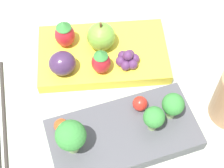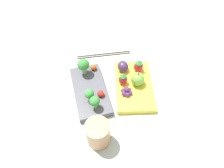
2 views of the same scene
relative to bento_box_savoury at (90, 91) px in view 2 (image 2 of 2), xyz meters
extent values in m
plane|color=#ADB7A3|center=(0.00, -0.07, -0.01)|extent=(4.00, 4.00, 0.00)
cube|color=#4C4C51|center=(0.00, 0.00, 0.00)|extent=(0.22, 0.13, 0.02)
cube|color=yellow|center=(0.00, -0.15, 0.00)|extent=(0.23, 0.15, 0.02)
cylinder|color=#93B770|center=(0.07, 0.01, 0.02)|extent=(0.02, 0.02, 0.02)
sphere|color=#388438|center=(0.07, 0.01, 0.05)|extent=(0.04, 0.04, 0.04)
cylinder|color=#93B770|center=(-0.07, -0.01, 0.02)|extent=(0.01, 0.01, 0.02)
sphere|color=#388438|center=(-0.07, -0.01, 0.04)|extent=(0.03, 0.03, 0.03)
cylinder|color=#93B770|center=(-0.04, 0.00, 0.02)|extent=(0.01, 0.01, 0.02)
sphere|color=#388438|center=(-0.04, 0.00, 0.04)|extent=(0.03, 0.03, 0.03)
sphere|color=#DB4C1E|center=(0.08, -0.02, 0.02)|extent=(0.02, 0.02, 0.02)
sphere|color=red|center=(-0.03, -0.03, 0.02)|extent=(0.02, 0.02, 0.02)
sphere|color=#70A838|center=(0.00, -0.16, 0.03)|extent=(0.05, 0.05, 0.05)
cylinder|color=brown|center=(0.00, -0.16, 0.06)|extent=(0.00, 0.00, 0.01)
ellipsoid|color=red|center=(0.01, -0.11, 0.03)|extent=(0.03, 0.03, 0.04)
cone|color=#388438|center=(0.01, -0.11, 0.05)|extent=(0.02, 0.02, 0.01)
ellipsoid|color=red|center=(0.06, -0.18, 0.03)|extent=(0.03, 0.03, 0.04)
cone|color=#388438|center=(0.06, -0.18, 0.05)|extent=(0.02, 0.02, 0.01)
ellipsoid|color=#42284C|center=(0.07, -0.12, 0.03)|extent=(0.04, 0.04, 0.04)
sphere|color=#562D5B|center=(-0.02, -0.12, 0.02)|extent=(0.02, 0.02, 0.02)
sphere|color=#562D5B|center=(-0.03, -0.11, 0.02)|extent=(0.02, 0.02, 0.02)
sphere|color=#562D5B|center=(-0.04, -0.11, 0.02)|extent=(0.02, 0.02, 0.02)
sphere|color=#562D5B|center=(-0.05, -0.12, 0.02)|extent=(0.02, 0.02, 0.02)
sphere|color=#562D5B|center=(-0.04, -0.13, 0.02)|extent=(0.02, 0.02, 0.02)
sphere|color=#562D5B|center=(-0.03, -0.13, 0.02)|extent=(0.02, 0.02, 0.02)
sphere|color=#562D5B|center=(-0.03, -0.12, 0.03)|extent=(0.02, 0.02, 0.02)
cylinder|color=tan|center=(-0.17, -0.01, 0.03)|extent=(0.07, 0.07, 0.09)
cylinder|color=#332D28|center=(0.18, -0.07, -0.01)|extent=(0.01, 0.21, 0.01)
cylinder|color=#332D28|center=(0.17, -0.07, -0.01)|extent=(0.01, 0.21, 0.01)
camera|label=1|loc=(0.06, 0.22, 0.49)|focal=60.00mm
camera|label=2|loc=(-0.40, -0.01, 0.55)|focal=32.00mm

